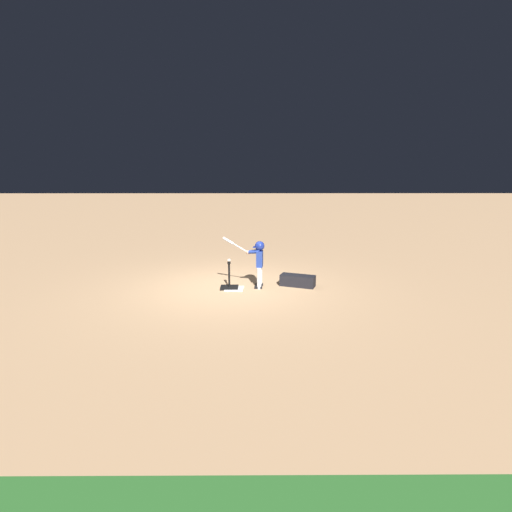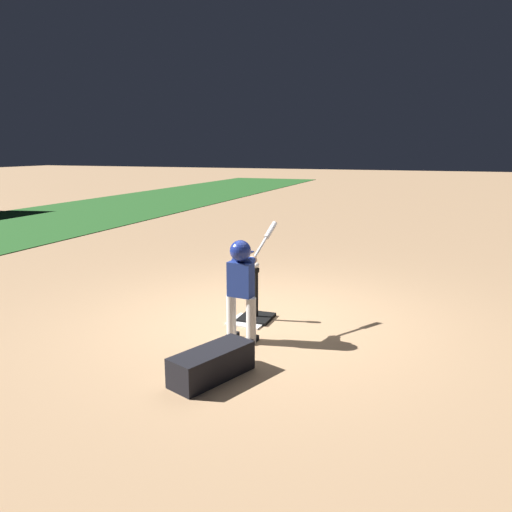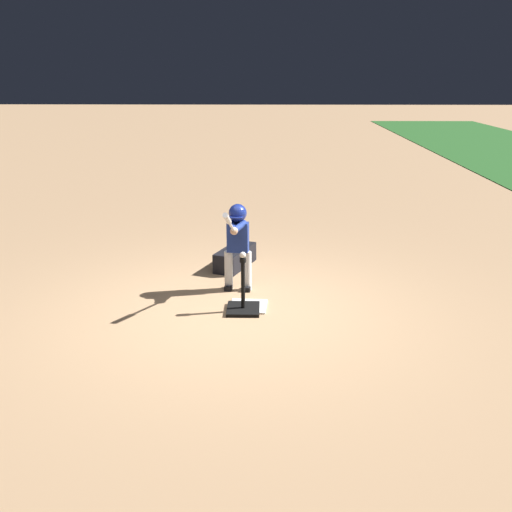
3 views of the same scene
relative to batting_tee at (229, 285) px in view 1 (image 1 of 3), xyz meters
The scene contains 6 objects.
ground_plane 0.13m from the batting_tee, 67.37° to the right, with size 90.00×90.00×0.00m, color tan.
home_plate 0.16m from the batting_tee, 155.27° to the left, with size 0.44×0.44×0.02m, color white.
batting_tee is the anchor object (origin of this frame).
batter_child 0.95m from the batting_tee, behind, with size 1.01×0.36×1.23m.
baseball 0.61m from the batting_tee, 45.00° to the left, with size 0.07×0.07×0.07m, color white.
equipment_bag 1.68m from the batting_tee, behind, with size 0.84×0.32×0.28m, color black.
Camera 1 is at (-0.63, 9.35, 2.74)m, focal length 28.00 mm.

